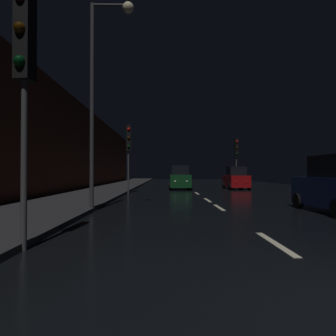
{
  "coord_description": "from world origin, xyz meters",
  "views": [
    {
      "loc": [
        -2.35,
        -3.41,
        1.51
      ],
      "look_at": [
        -2.17,
        12.15,
        1.75
      ],
      "focal_mm": 32.3,
      "sensor_mm": 36.0,
      "label": 1
    }
  ],
  "objects": [
    {
      "name": "traffic_light_near_left",
      "position": [
        -5.08,
        2.46,
        3.81
      ],
      "size": [
        0.34,
        0.47,
        5.2
      ],
      "rotation": [
        0.0,
        0.0,
        -1.67
      ],
      "color": "#38383A",
      "rests_on": "ground"
    },
    {
      "name": "building_facade_left",
      "position": [
        -9.88,
        21.0,
        3.74
      ],
      "size": [
        0.8,
        63.0,
        7.48
      ],
      "primitive_type": "cube",
      "color": "#472319",
      "rests_on": "ground"
    },
    {
      "name": "car_approaching_headlights",
      "position": [
        -0.97,
        23.96,
        0.99
      ],
      "size": [
        1.98,
        4.28,
        2.15
      ],
      "rotation": [
        0.0,
        0.0,
        -1.57
      ],
      "color": "#0F3819",
      "rests_on": "ground"
    },
    {
      "name": "traffic_light_far_left",
      "position": [
        -4.98,
        18.5,
        3.62
      ],
      "size": [
        0.37,
        0.48,
        4.97
      ],
      "rotation": [
        0.0,
        0.0,
        -1.36
      ],
      "color": "#38383A",
      "rests_on": "ground"
    },
    {
      "name": "streetlamp_overhead",
      "position": [
        -4.76,
        8.34,
        5.34
      ],
      "size": [
        1.7,
        0.44,
        8.2
      ],
      "color": "#2D2D30",
      "rests_on": "ground"
    },
    {
      "name": "ground",
      "position": [
        0.0,
        24.5,
        -0.01
      ],
      "size": [
        26.96,
        84.0,
        0.02
      ],
      "primitive_type": "cube",
      "color": "black"
    },
    {
      "name": "lane_centerline",
      "position": [
        0.0,
        11.04,
        0.01
      ],
      "size": [
        0.16,
        17.69,
        0.01
      ],
      "color": "beige",
      "rests_on": "ground"
    },
    {
      "name": "car_parked_right_far",
      "position": [
        4.18,
        24.15,
        0.94
      ],
      "size": [
        1.88,
        4.06,
        2.05
      ],
      "rotation": [
        0.0,
        0.0,
        1.57
      ],
      "color": "maroon",
      "rests_on": "ground"
    },
    {
      "name": "sidewalk_left",
      "position": [
        -7.28,
        24.5,
        0.07
      ],
      "size": [
        4.4,
        84.0,
        0.15
      ],
      "primitive_type": "cube",
      "color": "#28282B",
      "rests_on": "ground"
    },
    {
      "name": "traffic_light_far_right",
      "position": [
        4.99,
        27.27,
        3.63
      ],
      "size": [
        0.37,
        0.48,
        4.98
      ],
      "rotation": [
        0.0,
        0.0,
        -1.35
      ],
      "color": "#38383A",
      "rests_on": "ground"
    }
  ]
}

